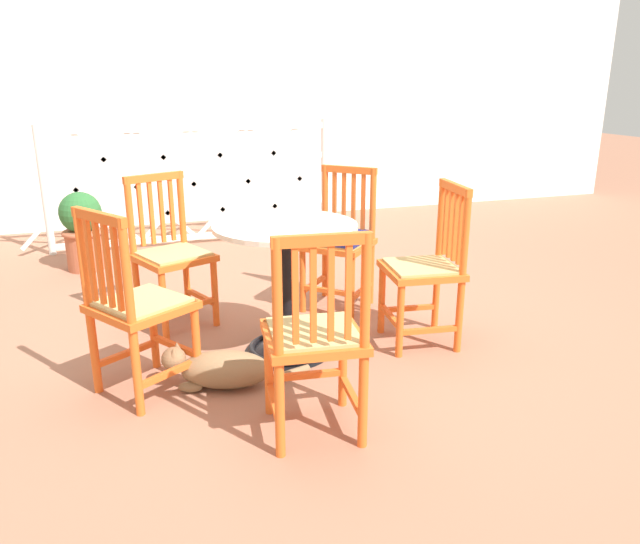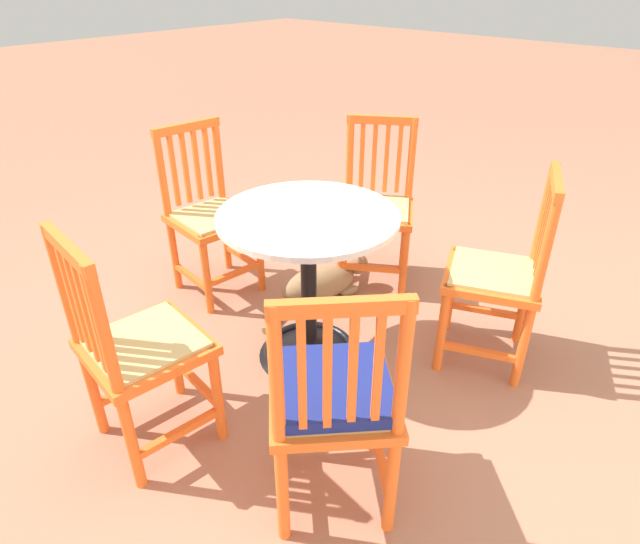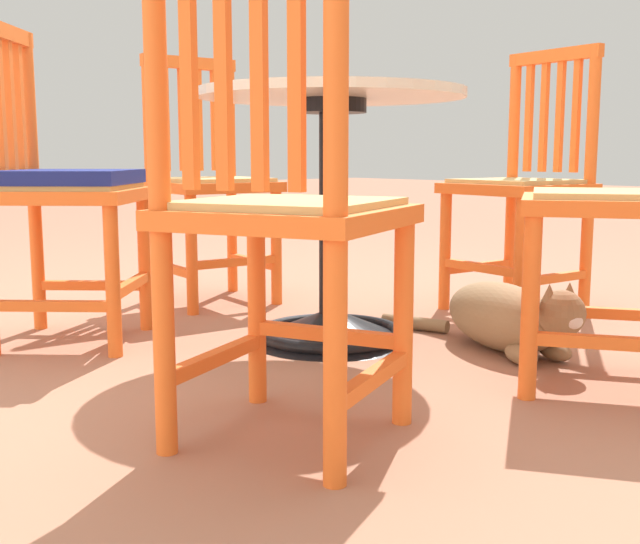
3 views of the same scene
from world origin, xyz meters
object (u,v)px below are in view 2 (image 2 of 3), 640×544
cafe_table (309,304)px  orange_chair_facing_out (333,398)px  orange_chair_near_fence (376,209)px  orange_chair_tucked_in (138,350)px  orange_chair_at_corner (499,277)px  tabby_cat (325,282)px  orange_chair_by_planter (210,217)px

cafe_table → orange_chair_facing_out: orange_chair_facing_out is taller
cafe_table → orange_chair_near_fence: (-0.78, -0.21, 0.15)m
orange_chair_tucked_in → orange_chair_facing_out: size_ratio=1.00×
orange_chair_at_corner → orange_chair_near_fence: 0.87m
cafe_table → orange_chair_at_corner: 0.84m
orange_chair_facing_out → tabby_cat: bearing=-137.5°
orange_chair_tucked_in → orange_chair_facing_out: (-0.27, 0.68, 0.01)m
cafe_table → tabby_cat: (-0.43, -0.28, -0.19)m
orange_chair_at_corner → tabby_cat: orange_chair_at_corner is taller
orange_chair_tucked_in → orange_chair_near_fence: size_ratio=1.00×
orange_chair_by_planter → orange_chair_at_corner: (-0.45, 1.44, 0.00)m
orange_chair_by_planter → orange_chair_near_fence: bearing=138.5°
orange_chair_facing_out → orange_chair_tucked_in: bearing=-68.7°
orange_chair_near_fence → tabby_cat: orange_chair_near_fence is taller
cafe_table → orange_chair_at_corner: bearing=131.2°
orange_chair_tucked_in → tabby_cat: size_ratio=1.23×
orange_chair_by_planter → orange_chair_tucked_in: size_ratio=1.00×
orange_chair_at_corner → orange_chair_facing_out: bearing=-2.2°
orange_chair_tucked_in → orange_chair_near_fence: bearing=-176.0°
orange_chair_by_planter → tabby_cat: bearing=121.7°
orange_chair_near_fence → orange_chair_at_corner: bearing=74.5°
orange_chair_near_fence → orange_chair_tucked_in: bearing=4.0°
cafe_table → orange_chair_tucked_in: size_ratio=0.83×
orange_chair_tucked_in → orange_chair_at_corner: size_ratio=1.00×
orange_chair_by_planter → cafe_table: bearing=83.0°
orange_chair_at_corner → orange_chair_near_fence: size_ratio=1.00×
tabby_cat → cafe_table: bearing=33.3°
cafe_table → orange_chair_near_fence: size_ratio=0.83×
cafe_table → orange_chair_facing_out: size_ratio=0.83×
cafe_table → tabby_cat: bearing=-146.7°
tabby_cat → orange_chair_by_planter: bearing=-58.3°
orange_chair_tucked_in → orange_chair_facing_out: 0.74m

